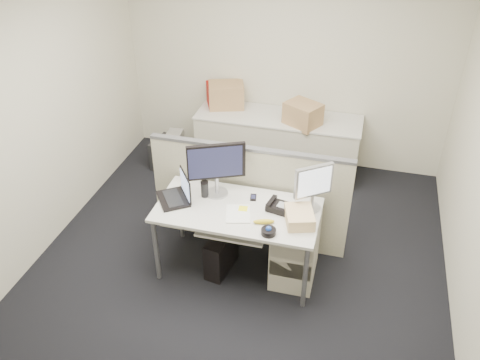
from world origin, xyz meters
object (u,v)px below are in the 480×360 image
(desk, at_px, (238,214))
(monitor_main, at_px, (216,170))
(desk_phone, at_px, (278,207))
(laptop, at_px, (172,188))

(desk, xyz_separation_m, monitor_main, (-0.25, 0.18, 0.34))
(desk, relative_size, desk_phone, 7.69)
(desk, relative_size, laptop, 4.39)
(desk, height_order, desk_phone, desk_phone)
(desk, relative_size, monitor_main, 2.78)
(desk, xyz_separation_m, desk_phone, (0.36, 0.08, 0.10))
(laptop, relative_size, desk_phone, 1.75)
(desk, distance_m, desk_phone, 0.38)
(laptop, bearing_deg, desk_phone, 60.69)
(monitor_main, xyz_separation_m, laptop, (-0.37, -0.20, -0.14))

